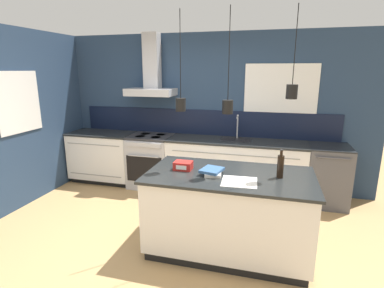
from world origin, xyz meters
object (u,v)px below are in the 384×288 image
object	(u,v)px
oven_range	(151,161)
red_supply_box	(183,166)
book_stack	(213,171)
bottle_on_island	(280,166)
dishwasher	(327,175)

from	to	relation	value
oven_range	red_supply_box	distance (m)	1.97
book_stack	oven_range	bearing A→B (deg)	130.70
bottle_on_island	book_stack	distance (m)	0.71
red_supply_box	book_stack	bearing A→B (deg)	-10.40
oven_range	red_supply_box	bearing A→B (deg)	-56.08
bottle_on_island	red_supply_box	world-z (taller)	bottle_on_island
book_stack	dishwasher	bearing A→B (deg)	48.90
dishwasher	book_stack	bearing A→B (deg)	-131.10
red_supply_box	dishwasher	bearing A→B (deg)	41.50
oven_range	book_stack	xyz separation A→B (m)	(1.42, -1.65, 0.49)
oven_range	red_supply_box	size ratio (longest dim) A/B	4.57
oven_range	bottle_on_island	world-z (taller)	bottle_on_island
dishwasher	red_supply_box	size ratio (longest dim) A/B	4.57
dishwasher	bottle_on_island	world-z (taller)	bottle_on_island
oven_range	dishwasher	world-z (taller)	same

